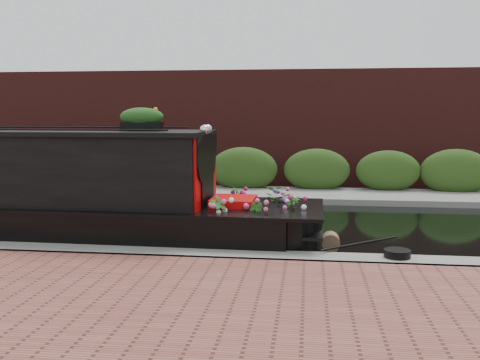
# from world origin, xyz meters

# --- Properties ---
(ground) EXTENTS (80.00, 80.00, 0.00)m
(ground) POSITION_xyz_m (0.00, 0.00, 0.00)
(ground) COLOR black
(ground) RESTS_ON ground
(near_bank_coping) EXTENTS (40.00, 0.60, 0.50)m
(near_bank_coping) POSITION_xyz_m (0.00, -3.30, 0.00)
(near_bank_coping) COLOR gray
(near_bank_coping) RESTS_ON ground
(far_bank_path) EXTENTS (40.00, 2.40, 0.34)m
(far_bank_path) POSITION_xyz_m (0.00, 4.20, 0.00)
(far_bank_path) COLOR gray
(far_bank_path) RESTS_ON ground
(far_hedge) EXTENTS (40.00, 1.10, 2.80)m
(far_hedge) POSITION_xyz_m (0.00, 5.10, 0.00)
(far_hedge) COLOR #2A4818
(far_hedge) RESTS_ON ground
(far_brick_wall) EXTENTS (40.00, 1.00, 8.00)m
(far_brick_wall) POSITION_xyz_m (0.00, 7.20, 0.00)
(far_brick_wall) COLOR #4D1C1A
(far_brick_wall) RESTS_ON ground
(narrowboat) EXTENTS (12.09, 2.34, 2.85)m
(narrowboat) POSITION_xyz_m (-4.05, -1.93, 0.84)
(narrowboat) COLOR black
(narrowboat) RESTS_ON ground
(rope_fender) EXTENTS (0.33, 0.34, 0.33)m
(rope_fender) POSITION_xyz_m (2.42, -1.93, 0.17)
(rope_fender) COLOR brown
(rope_fender) RESTS_ON ground
(coiled_mooring_rope) EXTENTS (0.42, 0.42, 0.12)m
(coiled_mooring_rope) POSITION_xyz_m (3.41, -3.18, 0.31)
(coiled_mooring_rope) COLOR black
(coiled_mooring_rope) RESTS_ON near_bank_coping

